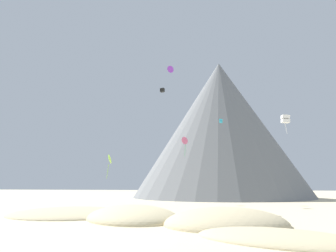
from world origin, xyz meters
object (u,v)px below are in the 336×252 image
Objects in this scene: rock_massif at (219,138)px; kite_cyan_mid at (221,121)px; kite_lime_low at (109,160)px; kite_black_mid at (162,90)px; kite_white_mid at (285,119)px; kite_rainbow_mid at (184,141)px; bush_near_left at (96,213)px; kite_violet_high at (170,69)px; bush_ridge_crest at (147,214)px; bush_far_left at (233,226)px.

rock_massif reaches higher than kite_cyan_mid.
kite_black_mid is (13.39, -8.78, 12.97)m from kite_lime_low.
kite_rainbow_mid is at bearing -136.46° from kite_white_mid.
kite_cyan_mid is 0.22× the size of kite_rainbow_mid.
bush_near_left is 45.57m from kite_cyan_mid.
bush_near_left is 2.23× the size of kite_black_mid.
bush_near_left is 0.39× the size of kite_lime_low.
kite_violet_high is at bearing -109.77° from rock_massif.
kite_violet_high is 0.39× the size of kite_rainbow_mid.
bush_ridge_crest is 8.17m from bush_near_left.
bush_near_left reaches higher than bush_ridge_crest.
bush_far_left is 2.56× the size of kite_cyan_mid.
rock_massif reaches higher than bush_near_left.
bush_ridge_crest is at bearing -5.68° from bush_near_left.
bush_near_left is at bearing 30.64° from kite_rainbow_mid.
bush_near_left is at bearing -29.76° from kite_cyan_mid.
kite_violet_high is at bearing -134.70° from kite_white_mid.
bush_near_left reaches higher than bush_far_left.
bush_ridge_crest is at bearing -62.10° from kite_white_mid.
kite_black_mid is (-2.42, -18.98, 7.83)m from kite_rainbow_mid.
bush_ridge_crest is 0.42× the size of kite_lime_low.
kite_violet_high is 2.06× the size of kite_black_mid.
kite_violet_high is 35.77m from kite_white_mid.
kite_violet_high is 19.68m from kite_rainbow_mid.
kite_lime_low is 5.78× the size of kite_black_mid.
rock_massif is at bearing -145.21° from kite_rainbow_mid.
kite_rainbow_mid is at bearing 72.47° from bush_near_left.
kite_violet_high is at bearing 105.17° from kite_lime_low.
kite_lime_low is 20.60m from kite_black_mid.
bush_near_left is at bearing 43.79° from kite_violet_high.
rock_massif is 20.48× the size of kite_white_mid.
bush_near_left is 0.58× the size of kite_white_mid.
bush_near_left is at bearing 174.32° from bush_ridge_crest.
rock_massif reaches higher than kite_violet_high.
rock_massif is (10.88, 70.02, 20.15)m from bush_ridge_crest.
rock_massif is 15.16× the size of kite_rainbow_mid.
kite_black_mid is at bearing 40.90° from kite_rainbow_mid.
bush_far_left is 0.76× the size of kite_white_mid.
bush_far_left is at bearing -144.64° from kite_black_mid.
kite_lime_low is (-12.03, -12.05, -24.36)m from kite_violet_high.
rock_massif is 69.06× the size of kite_cyan_mid.
rock_massif is 38.53× the size of kite_violet_high.
rock_massif is 33.19m from kite_cyan_mid.
kite_cyan_mid reaches higher than bush_ridge_crest.
kite_lime_low is 38.08m from kite_white_mid.
kite_cyan_mid is 25.25m from kite_black_mid.
kite_white_mid is (21.00, -17.10, 1.73)m from kite_rainbow_mid.
kite_cyan_mid reaches higher than kite_white_mid.
rock_massif is 79.36× the size of kite_black_mid.
rock_massif reaches higher than kite_lime_low.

